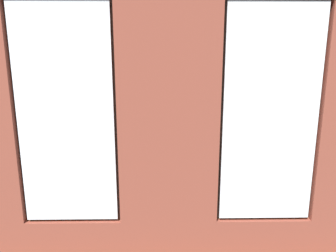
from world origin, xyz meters
The scene contains 15 objects.
ground_plane centered at (0.00, 0.00, -0.05)m, with size 7.29×5.63×0.10m, color #99663D.
brick_wall_with_windows centered at (0.00, 2.43, 1.48)m, with size 6.69×0.30×3.03m.
couch_by_window centered at (0.25, 1.79, 0.33)m, with size 1.75×0.87×0.80m.
couch_left centered at (-2.65, 0.20, 0.33)m, with size 0.94×1.83×0.80m.
coffee_table centered at (-0.10, -0.11, 0.39)m, with size 1.31×0.86×0.44m.
cup_ceramic centered at (-0.10, -0.11, 0.50)m, with size 0.09×0.09×0.11m, color #4C4C51.
candle_jar centered at (0.07, -0.22, 0.50)m, with size 0.08×0.08×0.11m, color #B7333D.
table_plant_small centered at (-0.46, -0.26, 0.58)m, with size 0.16×0.16×0.25m.
remote_black centered at (-0.19, 0.02, 0.45)m, with size 0.05×0.17×0.02m, color black.
remote_silver centered at (0.30, 0.02, 0.45)m, with size 0.05×0.17×0.02m, color #B2B2B7.
papasan_chair centered at (0.38, -1.60, 0.45)m, with size 1.11×1.11×0.70m.
potted_plant_beside_window_right centered at (1.71, 1.89, 0.64)m, with size 0.67×0.67×1.00m.
potted_plant_foreground_right centered at (2.70, -1.77, 0.65)m, with size 0.96×1.07×1.16m.
potted_plant_mid_room_small centered at (-0.87, -0.61, 0.40)m, with size 0.30×0.30×0.61m.
potted_plant_between_couches centered at (-1.08, 1.74, 0.66)m, with size 0.82×0.73×1.39m.
Camera 1 is at (0.06, 5.56, 2.28)m, focal length 35.00 mm.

